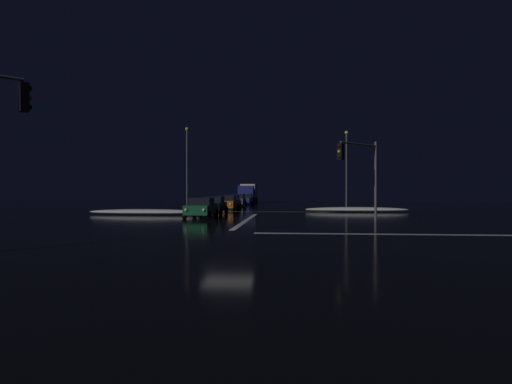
% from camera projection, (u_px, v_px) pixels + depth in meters
% --- Properties ---
extents(ground, '(120.00, 120.00, 0.10)m').
position_uv_depth(ground, '(228.00, 234.00, 21.16)').
color(ground, black).
extents(stop_line_north, '(0.35, 14.91, 0.01)m').
position_uv_depth(stop_line_north, '(247.00, 220.00, 29.81)').
color(stop_line_north, white).
rests_on(stop_line_north, ground).
extents(centre_line_ns, '(22.00, 0.15, 0.01)m').
position_uv_depth(centre_line_ns, '(259.00, 212.00, 41.37)').
color(centre_line_ns, yellow).
rests_on(centre_line_ns, ground).
extents(crosswalk_bar_east, '(14.91, 0.40, 0.01)m').
position_uv_depth(crosswalk_bar_east, '(406.00, 234.00, 20.41)').
color(crosswalk_bar_east, white).
rests_on(crosswalk_bar_east, ground).
extents(snow_bank_left_curb, '(10.00, 1.50, 0.48)m').
position_uv_depth(snow_bank_left_curb, '(145.00, 212.00, 36.36)').
color(snow_bank_left_curb, white).
rests_on(snow_bank_left_curb, ground).
extents(snow_bank_right_curb, '(9.95, 1.50, 0.48)m').
position_uv_depth(snow_bank_right_curb, '(356.00, 210.00, 40.79)').
color(snow_bank_right_curb, white).
rests_on(snow_bank_right_curb, ground).
extents(sedan_green, '(2.02, 4.33, 1.57)m').
position_uv_depth(sedan_green, '(201.00, 208.00, 32.26)').
color(sedan_green, '#14512D').
rests_on(sedan_green, ground).
extents(sedan_black, '(2.02, 4.33, 1.57)m').
position_uv_depth(sedan_black, '(214.00, 205.00, 37.60)').
color(sedan_black, black).
rests_on(sedan_black, ground).
extents(sedan_orange, '(2.02, 4.33, 1.57)m').
position_uv_depth(sedan_orange, '(227.00, 203.00, 44.07)').
color(sedan_orange, '#C66014').
rests_on(sedan_orange, ground).
extents(sedan_white, '(2.02, 4.33, 1.57)m').
position_uv_depth(sedan_white, '(231.00, 201.00, 49.33)').
color(sedan_white, silver).
rests_on(sedan_white, ground).
extents(sedan_gray, '(2.02, 4.33, 1.57)m').
position_uv_depth(sedan_gray, '(238.00, 200.00, 55.21)').
color(sedan_gray, slate).
rests_on(sedan_gray, ground).
extents(sedan_blue, '(2.02, 4.33, 1.57)m').
position_uv_depth(sedan_blue, '(246.00, 199.00, 61.55)').
color(sedan_blue, navy).
rests_on(sedan_blue, ground).
extents(box_truck, '(2.68, 8.28, 3.08)m').
position_uv_depth(box_truck, '(248.00, 192.00, 69.19)').
color(box_truck, navy).
rests_on(box_truck, ground).
extents(traffic_signal_ne, '(3.06, 3.06, 5.55)m').
position_uv_depth(traffic_signal_ne, '(361.00, 165.00, 28.28)').
color(traffic_signal_ne, '#4C4C51').
rests_on(traffic_signal_ne, ground).
extents(streetlamp_right_far, '(0.44, 0.44, 9.27)m').
position_uv_depth(streetlamp_right_far, '(346.00, 163.00, 50.47)').
color(streetlamp_right_far, '#424247').
rests_on(streetlamp_right_far, ground).
extents(streetlamp_left_far, '(0.44, 0.44, 9.94)m').
position_uv_depth(streetlamp_left_far, '(187.00, 162.00, 52.13)').
color(streetlamp_left_far, '#424247').
rests_on(streetlamp_left_far, ground).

